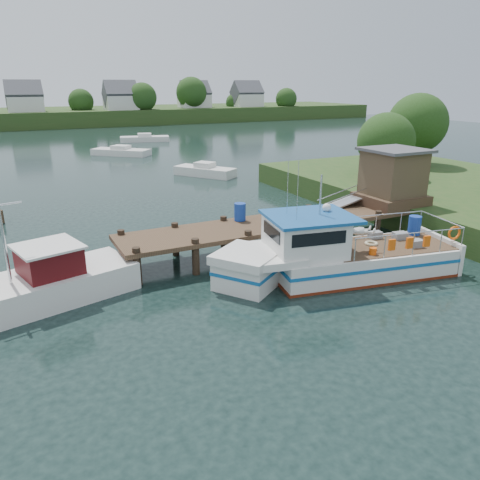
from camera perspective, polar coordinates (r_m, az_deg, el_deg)
name	(u,v)px	position (r m, az deg, el deg)	size (l,w,h in m)	color
ground_plane	(245,254)	(22.40, 0.57, -1.70)	(160.00, 160.00, 0.00)	black
far_shore	(53,114)	(101.67, -21.82, 14.09)	(140.00, 42.55, 9.22)	#2E461C
dock	(355,194)	(25.30, 13.88, 5.42)	(16.60, 3.00, 4.78)	#473221
lobster_boat	(333,255)	(19.87, 11.30, -1.86)	(10.81, 4.74, 5.20)	silver
work_boat	(26,289)	(18.64, -24.62, -5.42)	(8.55, 4.35, 4.49)	silver
moored_far	(145,138)	(68.47, -11.54, 12.03)	(7.02, 3.84, 1.13)	silver
moored_b	(205,171)	(41.70, -4.30, 8.41)	(4.64, 5.59, 1.21)	silver
moored_c	(321,170)	(42.70, 9.81, 8.43)	(7.94, 3.87, 1.20)	silver
moored_d	(121,152)	(55.62, -14.30, 10.40)	(6.31, 6.09, 1.11)	silver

